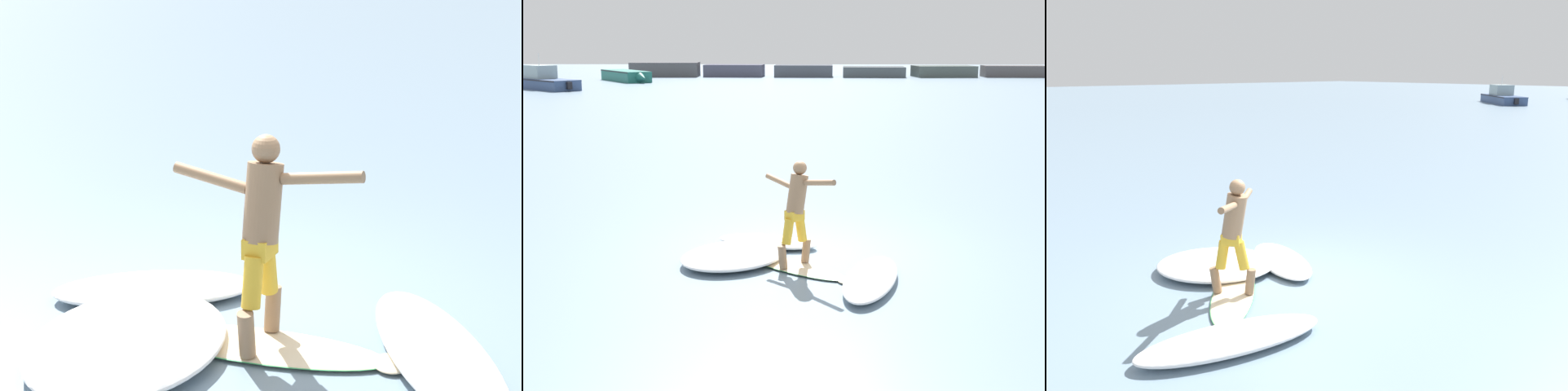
% 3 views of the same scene
% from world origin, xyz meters
% --- Properties ---
extents(ground_plane, '(200.00, 200.00, 0.00)m').
position_xyz_m(ground_plane, '(0.00, 0.00, 0.00)').
color(ground_plane, '#728B9F').
extents(surfboard, '(2.03, 1.78, 0.19)m').
position_xyz_m(surfboard, '(-0.24, -0.94, 0.03)').
color(surfboard, beige).
rests_on(surfboard, ground).
extents(surfer, '(1.13, 1.22, 1.68)m').
position_xyz_m(surfer, '(-0.24, -0.89, 1.04)').
color(surfer, '#916D4E').
rests_on(surfer, surfboard).
extents(fishing_boat_near_jetty, '(7.13, 6.92, 2.66)m').
position_xyz_m(fishing_boat_near_jetty, '(-19.74, 42.58, 0.60)').
color(fishing_boat_near_jetty, '#334973').
rests_on(fishing_boat_near_jetty, ground).
extents(wave_foam_at_tail, '(1.95, 1.23, 0.17)m').
position_xyz_m(wave_foam_at_tail, '(-0.77, 0.36, 0.08)').
color(wave_foam_at_tail, white).
rests_on(wave_foam_at_tail, ground).
extents(wave_foam_at_nose, '(2.39, 2.42, 0.23)m').
position_xyz_m(wave_foam_at_nose, '(-1.27, -0.59, 0.12)').
color(wave_foam_at_nose, white).
rests_on(wave_foam_at_nose, ground).
extents(wave_foam_beside, '(1.28, 2.37, 0.21)m').
position_xyz_m(wave_foam_beside, '(0.88, -1.69, 0.10)').
color(wave_foam_beside, white).
rests_on(wave_foam_beside, ground).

